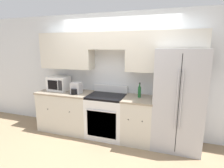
{
  "coord_description": "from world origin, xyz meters",
  "views": [
    {
      "loc": [
        1.08,
        -2.99,
        1.9
      ],
      "look_at": [
        0.0,
        0.31,
        1.16
      ],
      "focal_mm": 28.0,
      "sensor_mm": 36.0,
      "label": 1
    }
  ],
  "objects_px": {
    "oven_range": "(107,115)",
    "bottle": "(139,92)",
    "refrigerator": "(178,99)",
    "microwave": "(59,83)"
  },
  "relations": [
    {
      "from": "oven_range",
      "to": "refrigerator",
      "type": "distance_m",
      "value": 1.48
    },
    {
      "from": "refrigerator",
      "to": "bottle",
      "type": "relative_size",
      "value": 6.24
    },
    {
      "from": "refrigerator",
      "to": "oven_range",
      "type": "bearing_deg",
      "value": -177.7
    },
    {
      "from": "oven_range",
      "to": "bottle",
      "type": "height_order",
      "value": "bottle"
    },
    {
      "from": "refrigerator",
      "to": "bottle",
      "type": "bearing_deg",
      "value": 179.26
    },
    {
      "from": "microwave",
      "to": "bottle",
      "type": "bearing_deg",
      "value": -0.42
    },
    {
      "from": "bottle",
      "to": "refrigerator",
      "type": "bearing_deg",
      "value": -0.74
    },
    {
      "from": "refrigerator",
      "to": "bottle",
      "type": "height_order",
      "value": "refrigerator"
    },
    {
      "from": "oven_range",
      "to": "bottle",
      "type": "bearing_deg",
      "value": 5.52
    },
    {
      "from": "oven_range",
      "to": "microwave",
      "type": "height_order",
      "value": "microwave"
    }
  ]
}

